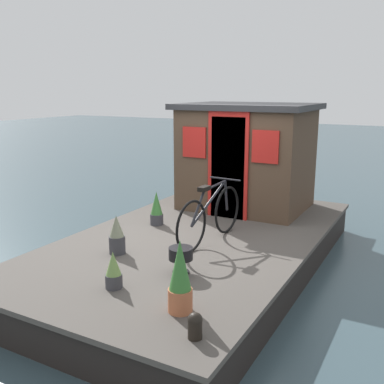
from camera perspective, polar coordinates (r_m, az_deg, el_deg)
The scene contains 10 objects.
ground_plane at distance 6.91m, azimuth 0.81°, elevation -9.57°, with size 60.00×60.00×0.00m, color #384C54.
houseboat_deck at distance 6.81m, azimuth 0.82°, elevation -7.55°, with size 5.97×3.32×0.52m.
houseboat_cabin at distance 8.16m, azimuth 7.04°, elevation 4.63°, with size 1.85×2.32×1.89m.
bicycle at distance 6.31m, azimuth 2.38°, elevation -2.98°, with size 1.71×0.50×0.86m.
potted_plant_sage at distance 5.01m, azimuth -10.03°, elevation -9.92°, with size 0.19×0.19×0.42m.
potted_plant_succulent at distance 4.39m, azimuth -1.54°, elevation -10.93°, with size 0.24×0.24×0.75m.
potted_plant_geranium at distance 7.16m, azimuth -4.57°, elevation -2.18°, with size 0.21×0.21×0.54m.
potted_plant_thyme at distance 5.99m, azimuth -9.61°, elevation -5.52°, with size 0.22×0.22×0.53m.
charcoal_grill at distance 5.31m, azimuth -1.45°, elevation -8.06°, with size 0.29×0.29×0.32m.
mooring_bollard at distance 4.05m, azimuth 0.39°, elevation -16.67°, with size 0.14×0.14×0.24m.
Camera 1 is at (-5.64, -2.98, 2.66)m, focal length 41.62 mm.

